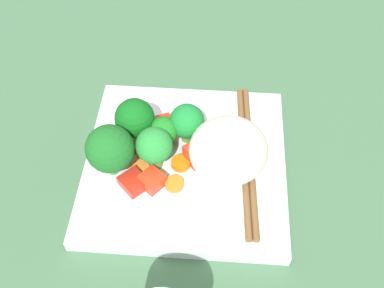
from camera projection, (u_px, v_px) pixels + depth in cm
name	position (u px, v px, depth cm)	size (l,w,h in cm)	color
ground_plane	(186.00, 172.00, 58.38)	(110.00, 110.00, 2.00)	#436B4A
square_plate	(186.00, 164.00, 56.95)	(24.28, 24.28, 1.65)	white
rice_mound	(228.00, 150.00, 52.87)	(9.16, 8.90, 6.90)	white
broccoli_floret_0	(163.00, 132.00, 55.14)	(3.56, 3.56, 5.01)	#628F3F
broccoli_floret_1	(135.00, 119.00, 54.89)	(4.83, 4.83, 6.75)	#7DC050
broccoli_floret_2	(186.00, 122.00, 55.60)	(4.27, 4.27, 5.74)	#6AA242
broccoli_floret_3	(110.00, 149.00, 52.08)	(5.62, 5.62, 7.11)	#5C9246
broccoli_floret_4	(154.00, 146.00, 52.84)	(4.29, 4.29, 6.07)	#71A847
carrot_slice_0	(148.00, 125.00, 59.35)	(2.29, 2.29, 0.74)	orange
carrot_slice_1	(147.00, 151.00, 56.83)	(2.91, 2.91, 0.47)	orange
carrot_slice_2	(174.00, 184.00, 53.66)	(2.15, 2.15, 0.73)	orange
carrot_slice_3	(181.00, 163.00, 55.50)	(2.29, 2.29, 0.78)	orange
carrot_slice_4	(140.00, 169.00, 55.11)	(2.43, 2.43, 0.58)	orange
pepper_chunk_0	(164.00, 128.00, 58.23)	(2.88, 2.25, 1.96)	red
pepper_chunk_1	(134.00, 182.00, 53.52)	(3.04, 2.69, 1.20)	red
pepper_chunk_2	(152.00, 180.00, 53.40)	(2.47, 2.49, 1.70)	red
pepper_chunk_3	(196.00, 152.00, 55.54)	(2.33, 2.50, 2.37)	red
chicken_piece_0	(124.00, 146.00, 56.74)	(2.49, 2.05, 1.42)	tan
chicken_piece_1	(127.00, 124.00, 58.50)	(3.32, 2.94, 2.13)	tan
chopstick_pair	(247.00, 157.00, 56.10)	(22.54, 2.41, 0.80)	brown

